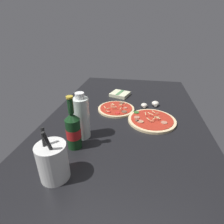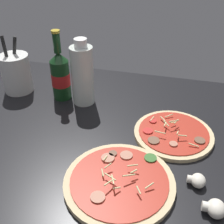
{
  "view_description": "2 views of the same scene",
  "coord_description": "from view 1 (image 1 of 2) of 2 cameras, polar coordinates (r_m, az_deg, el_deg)",
  "views": [
    {
      "loc": [
        -89.62,
        -8.16,
        52.43
      ],
      "look_at": [
        -9.6,
        5.95,
        11.01
      ],
      "focal_mm": 28.0,
      "sensor_mm": 36.0,
      "label": 1
    },
    {
      "loc": [
        8.94,
        -60.74,
        54.95
      ],
      "look_at": [
        -7.43,
        3.28,
        10.24
      ],
      "focal_mm": 45.0,
      "sensor_mm": 36.0,
      "label": 2
    }
  ],
  "objects": [
    {
      "name": "pizza_near",
      "position": [
        1.02,
        12.82,
        -2.61
      ],
      "size": [
        26.86,
        26.86,
        4.14
      ],
      "color": "beige",
      "rests_on": "counter_slab"
    },
    {
      "name": "mushroom_right",
      "position": [
        1.17,
        10.45,
        2.14
      ],
      "size": [
        4.36,
        4.15,
        2.91
      ],
      "color": "white",
      "rests_on": "counter_slab"
    },
    {
      "name": "dish_towel",
      "position": [
        1.35,
        2.6,
        5.86
      ],
      "size": [
        15.53,
        15.97,
        2.56
      ],
      "color": "beige",
      "rests_on": "counter_slab"
    },
    {
      "name": "pizza_far",
      "position": [
        1.12,
        1.39,
        1.06
      ],
      "size": [
        23.27,
        23.27,
        4.25
      ],
      "color": "beige",
      "rests_on": "counter_slab"
    },
    {
      "name": "beer_bottle",
      "position": [
        0.77,
        -12.52,
        -5.72
      ],
      "size": [
        6.47,
        6.47,
        24.46
      ],
      "color": "#143819",
      "rests_on": "counter_slab"
    },
    {
      "name": "mushroom_left",
      "position": [
        1.21,
        13.97,
        2.67
      ],
      "size": [
        5.03,
        4.79,
        3.35
      ],
      "color": "white",
      "rests_on": "counter_slab"
    },
    {
      "name": "utensil_crock",
      "position": [
        0.66,
        -18.72,
        -15.03
      ],
      "size": [
        10.52,
        10.52,
        20.92
      ],
      "color": "silver",
      "rests_on": "counter_slab"
    },
    {
      "name": "oil_bottle",
      "position": [
        0.83,
        -9.93,
        -1.76
      ],
      "size": [
        7.51,
        7.51,
        22.79
      ],
      "color": "silver",
      "rests_on": "counter_slab"
    },
    {
      "name": "counter_slab",
      "position": [
        1.04,
        4.17,
        -2.69
      ],
      "size": [
        160.0,
        90.0,
        2.5
      ],
      "color": "black",
      "rests_on": "ground"
    }
  ]
}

